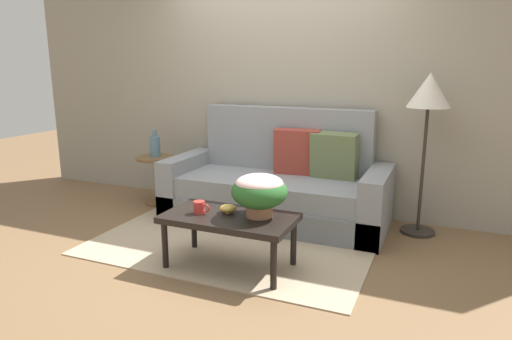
# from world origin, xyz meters

# --- Properties ---
(ground_plane) EXTENTS (14.00, 14.00, 0.00)m
(ground_plane) POSITION_xyz_m (0.00, 0.00, 0.00)
(ground_plane) COLOR brown
(wall_back) EXTENTS (6.40, 0.12, 2.78)m
(wall_back) POSITION_xyz_m (0.00, 1.26, 1.39)
(wall_back) COLOR gray
(wall_back) RESTS_ON ground
(area_rug) EXTENTS (2.39, 1.87, 0.01)m
(area_rug) POSITION_xyz_m (0.00, 0.18, 0.01)
(area_rug) COLOR tan
(area_rug) RESTS_ON ground
(couch) EXTENTS (2.19, 0.89, 1.10)m
(couch) POSITION_xyz_m (0.14, 0.79, 0.33)
(couch) COLOR slate
(couch) RESTS_ON ground
(coffee_table) EXTENTS (0.99, 0.54, 0.42)m
(coffee_table) POSITION_xyz_m (0.19, -0.41, 0.37)
(coffee_table) COLOR black
(coffee_table) RESTS_ON ground
(side_table) EXTENTS (0.42, 0.42, 0.54)m
(side_table) POSITION_xyz_m (-1.29, 0.75, 0.37)
(side_table) COLOR brown
(side_table) RESTS_ON ground
(floor_lamp) EXTENTS (0.38, 0.38, 1.47)m
(floor_lamp) POSITION_xyz_m (1.48, 0.93, 1.22)
(floor_lamp) COLOR #2D2823
(floor_lamp) RESTS_ON ground
(potted_plant) EXTENTS (0.42, 0.42, 0.32)m
(potted_plant) POSITION_xyz_m (0.41, -0.34, 0.62)
(potted_plant) COLOR #A36B4C
(potted_plant) RESTS_ON coffee_table
(coffee_mug) EXTENTS (0.13, 0.09, 0.10)m
(coffee_mug) POSITION_xyz_m (-0.04, -0.46, 0.47)
(coffee_mug) COLOR red
(coffee_mug) RESTS_ON coffee_table
(snack_bowl) EXTENTS (0.13, 0.13, 0.07)m
(snack_bowl) POSITION_xyz_m (0.16, -0.36, 0.46)
(snack_bowl) COLOR gold
(snack_bowl) RESTS_ON coffee_table
(table_vase) EXTENTS (0.11, 0.11, 0.29)m
(table_vase) POSITION_xyz_m (-1.30, 0.77, 0.66)
(table_vase) COLOR slate
(table_vase) RESTS_ON side_table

